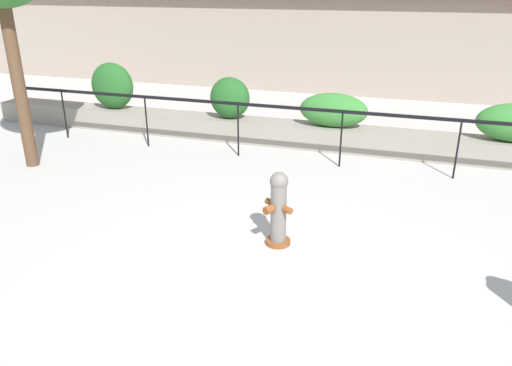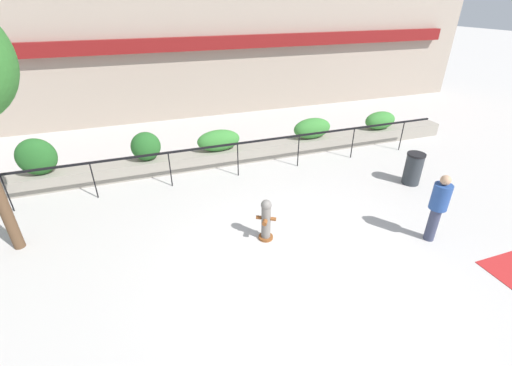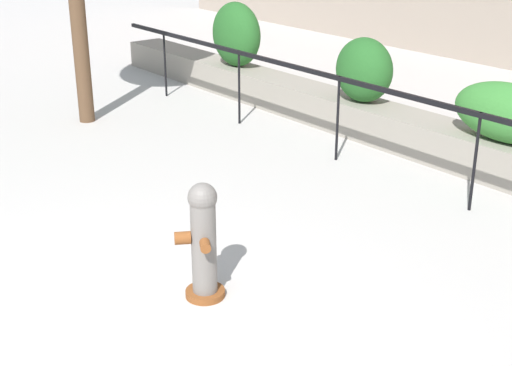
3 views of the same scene
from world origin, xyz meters
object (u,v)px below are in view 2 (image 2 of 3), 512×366
(trash_bin, at_px, (413,169))
(hedge_bush_2, at_px, (219,140))
(fire_hydrant, at_px, (266,220))
(hedge_bush_0, at_px, (36,157))
(hedge_bush_4, at_px, (380,120))
(hedge_bush_1, at_px, (146,146))
(hedge_bush_3, at_px, (312,128))
(pedestrian, at_px, (438,204))

(trash_bin, bearing_deg, hedge_bush_2, 147.32)
(hedge_bush_2, distance_m, fire_hydrant, 4.54)
(hedge_bush_0, distance_m, hedge_bush_2, 5.45)
(hedge_bush_0, bearing_deg, trash_bin, -17.57)
(fire_hydrant, bearing_deg, hedge_bush_2, 90.17)
(hedge_bush_0, height_order, hedge_bush_4, hedge_bush_0)
(hedge_bush_0, xyz_separation_m, hedge_bush_2, (5.45, 0.00, -0.20))
(hedge_bush_1, bearing_deg, trash_bin, -23.90)
(hedge_bush_2, height_order, trash_bin, hedge_bush_2)
(hedge_bush_3, xyz_separation_m, pedestrian, (0.17, -5.85, 0.11))
(pedestrian, bearing_deg, hedge_bush_3, 91.66)
(hedge_bush_3, relative_size, pedestrian, 0.85)
(hedge_bush_0, bearing_deg, pedestrian, -32.52)
(hedge_bush_0, relative_size, fire_hydrant, 1.04)
(fire_hydrant, bearing_deg, hedge_bush_4, 34.54)
(hedge_bush_0, height_order, hedge_bush_1, hedge_bush_0)
(hedge_bush_1, relative_size, hedge_bush_2, 0.64)
(fire_hydrant, bearing_deg, hedge_bush_3, 51.87)
(hedge_bush_1, xyz_separation_m, hedge_bush_2, (2.38, 0.00, -0.11))
(hedge_bush_3, bearing_deg, pedestrian, -88.34)
(hedge_bush_2, distance_m, pedestrian, 6.95)
(hedge_bush_2, relative_size, hedge_bush_3, 1.00)
(hedge_bush_4, height_order, pedestrian, pedestrian)
(hedge_bush_3, bearing_deg, hedge_bush_2, 180.00)
(hedge_bush_4, xyz_separation_m, pedestrian, (-2.85, -5.85, 0.14))
(hedge_bush_1, height_order, hedge_bush_4, hedge_bush_1)
(hedge_bush_0, distance_m, hedge_bush_3, 9.01)
(hedge_bush_3, xyz_separation_m, trash_bin, (1.74, -3.41, -0.37))
(fire_hydrant, distance_m, trash_bin, 5.41)
(hedge_bush_4, height_order, fire_hydrant, hedge_bush_4)
(hedge_bush_0, distance_m, fire_hydrant, 7.11)
(hedge_bush_1, xyz_separation_m, fire_hydrant, (2.39, -4.52, -0.42))
(hedge_bush_0, height_order, pedestrian, pedestrian)
(hedge_bush_1, distance_m, pedestrian, 8.47)
(hedge_bush_2, xyz_separation_m, hedge_bush_3, (3.57, 0.00, 0.01))
(hedge_bush_3, height_order, hedge_bush_4, hedge_bush_3)
(hedge_bush_1, xyz_separation_m, hedge_bush_4, (8.97, 0.00, -0.12))
(hedge_bush_3, xyz_separation_m, fire_hydrant, (-3.55, -4.52, -0.33))
(hedge_bush_2, xyz_separation_m, trash_bin, (5.31, -3.41, -0.36))
(hedge_bush_4, height_order, trash_bin, hedge_bush_4)
(hedge_bush_1, xyz_separation_m, pedestrian, (6.12, -5.85, 0.02))
(hedge_bush_1, distance_m, hedge_bush_3, 5.95)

